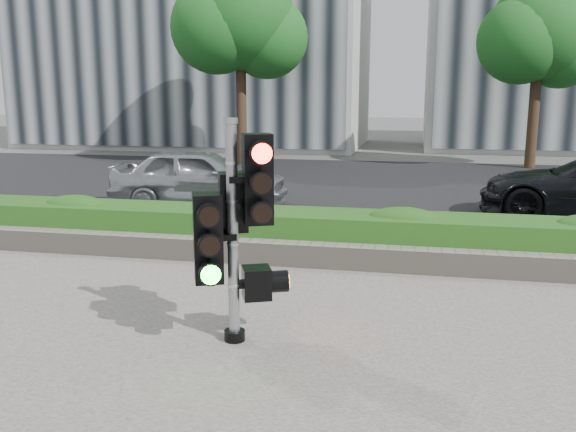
% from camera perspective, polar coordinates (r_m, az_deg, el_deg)
% --- Properties ---
extents(ground, '(120.00, 120.00, 0.00)m').
position_cam_1_polar(ground, '(7.34, -1.89, -8.82)').
color(ground, '#51514C').
rests_on(ground, ground).
extents(sidewalk, '(16.00, 11.00, 0.03)m').
position_cam_1_polar(sidewalk, '(5.16, -8.84, -18.00)').
color(sidewalk, '#9E9389').
rests_on(sidewalk, ground).
extents(road, '(60.00, 13.00, 0.02)m').
position_cam_1_polar(road, '(16.96, 6.17, 2.77)').
color(road, black).
rests_on(road, ground).
extents(curb, '(60.00, 0.25, 0.12)m').
position_cam_1_polar(curb, '(10.28, 2.28, -2.55)').
color(curb, gray).
rests_on(curb, ground).
extents(stone_wall, '(12.00, 0.32, 0.34)m').
position_cam_1_polar(stone_wall, '(9.05, 0.96, -3.56)').
color(stone_wall, gray).
rests_on(stone_wall, sidewalk).
extents(hedge, '(12.00, 1.00, 0.68)m').
position_cam_1_polar(hedge, '(9.63, 1.70, -1.60)').
color(hedge, '#468F2C').
rests_on(hedge, sidewalk).
extents(tree_left, '(4.61, 4.03, 7.34)m').
position_cam_1_polar(tree_left, '(22.27, -4.50, 17.84)').
color(tree_left, black).
rests_on(tree_left, ground).
extents(tree_right, '(4.10, 3.58, 6.53)m').
position_cam_1_polar(tree_right, '(22.65, 22.43, 15.50)').
color(tree_right, black).
rests_on(tree_right, ground).
extents(traffic_signal, '(0.83, 0.74, 2.28)m').
position_cam_1_polar(traffic_signal, '(6.11, -4.95, -0.42)').
color(traffic_signal, black).
rests_on(traffic_signal, sidewalk).
extents(car_silver, '(4.09, 2.05, 1.34)m').
position_cam_1_polar(car_silver, '(13.78, -8.24, 3.58)').
color(car_silver, '#A7A9AE').
rests_on(car_silver, road).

